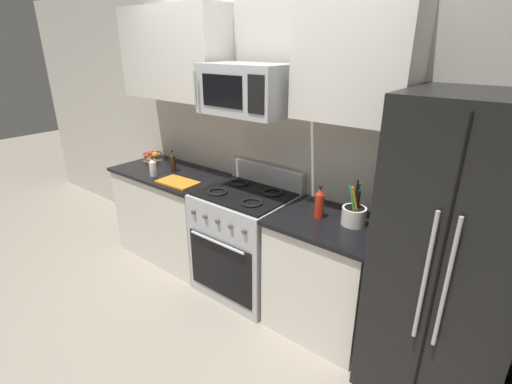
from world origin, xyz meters
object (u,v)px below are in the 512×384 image
at_px(bottle_vinegar, 153,167).
at_px(bottle_hot_sauce, 319,203).
at_px(microwave, 246,89).
at_px(utensil_crock, 354,215).
at_px(apple_loose, 148,156).
at_px(range_oven, 246,241).
at_px(bottle_soy, 173,162).
at_px(cutting_board, 178,182).
at_px(refrigerator, 453,257).
at_px(fruit_basket, 153,156).

relative_size(bottle_vinegar, bottle_hot_sauce, 0.77).
relative_size(microwave, utensil_crock, 2.21).
distance_m(apple_loose, bottle_hot_sauce, 2.16).
bearing_deg(apple_loose, bottle_hot_sauce, -3.10).
bearing_deg(bottle_hot_sauce, range_oven, -179.81).
bearing_deg(bottle_soy, cutting_board, -33.89).
bearing_deg(microwave, apple_loose, 176.45).
xyz_separation_m(range_oven, microwave, (-0.00, 0.03, 1.28)).
xyz_separation_m(refrigerator, bottle_hot_sauce, (-0.90, 0.02, 0.09)).
xyz_separation_m(range_oven, cutting_board, (-0.65, -0.17, 0.44)).
distance_m(range_oven, cutting_board, 0.81).
height_order(range_oven, bottle_hot_sauce, bottle_hot_sauce).
height_order(apple_loose, bottle_vinegar, bottle_vinegar).
bearing_deg(apple_loose, microwave, -3.55).
bearing_deg(fruit_basket, microwave, -4.51).
height_order(apple_loose, bottle_hot_sauce, bottle_hot_sauce).
relative_size(range_oven, refrigerator, 0.59).
distance_m(microwave, utensil_crock, 1.21).
height_order(utensil_crock, cutting_board, utensil_crock).
bearing_deg(bottle_vinegar, cutting_board, 2.50).
distance_m(utensil_crock, bottle_soy, 1.88).
bearing_deg(apple_loose, fruit_basket, 21.47).
xyz_separation_m(fruit_basket, cutting_board, (0.76, -0.31, -0.03)).
bearing_deg(cutting_board, microwave, 16.59).
bearing_deg(bottle_soy, apple_loose, 170.63).
bearing_deg(microwave, utensil_crock, 1.53).
distance_m(utensil_crock, bottle_hot_sauce, 0.25).
bearing_deg(refrigerator, range_oven, 179.38).
bearing_deg(bottle_hot_sauce, bottle_soy, 178.90).
relative_size(refrigerator, microwave, 2.66).
bearing_deg(refrigerator, bottle_hot_sauce, 178.74).
height_order(utensil_crock, bottle_vinegar, utensil_crock).
bearing_deg(apple_loose, cutting_board, -19.28).
relative_size(utensil_crock, apple_loose, 3.96).
bearing_deg(bottle_soy, utensil_crock, 0.59).
bearing_deg(range_oven, bottle_hot_sauce, 0.19).
height_order(range_oven, refrigerator, refrigerator).
xyz_separation_m(utensil_crock, cutting_board, (-1.59, -0.22, -0.07)).
distance_m(microwave, apple_loose, 1.68).
distance_m(microwave, bottle_vinegar, 1.26).
relative_size(range_oven, bottle_vinegar, 5.83).
height_order(cutting_board, bottle_vinegar, bottle_vinegar).
distance_m(refrigerator, cutting_board, 2.24).
height_order(fruit_basket, bottle_soy, bottle_soy).
relative_size(microwave, bottle_soy, 3.37).
bearing_deg(microwave, fruit_basket, 175.49).
height_order(fruit_basket, bottle_hot_sauce, bottle_hot_sauce).
bearing_deg(range_oven, utensil_crock, 3.26).
bearing_deg(microwave, bottle_soy, 179.66).
height_order(refrigerator, microwave, microwave).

